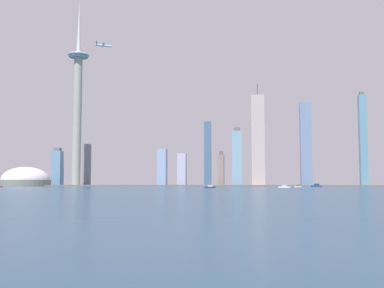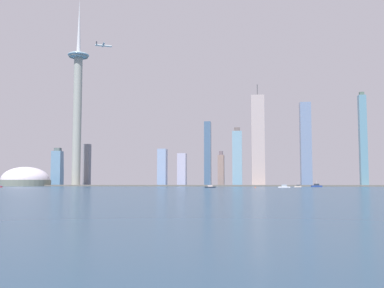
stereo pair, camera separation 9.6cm
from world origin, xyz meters
name	(u,v)px [view 2 (the right image)]	position (x,y,z in m)	size (l,w,h in m)	color
ground_plane	(91,191)	(0.00, 0.00, 0.00)	(6000.00, 6000.00, 0.00)	navy
waterfront_pier	(182,186)	(0.00, 513.94, 1.27)	(810.45, 59.60, 2.54)	#646158
observation_tower	(78,99)	(-210.58, 520.61, 171.75)	(42.17, 42.17, 375.97)	#979C94
stadium_dome	(25,181)	(-303.13, 498.85, 10.88)	(94.76, 94.76, 49.95)	slate
skyscraper_0	(306,144)	(242.43, 622.24, 86.40)	(21.94, 22.64, 172.80)	#6C82A7
skyscraper_1	(87,165)	(-205.86, 568.22, 42.99)	(12.81, 15.05, 85.98)	slate
skyscraper_2	(57,168)	(-284.58, 605.12, 38.66)	(20.92, 21.22, 81.58)	#6189AA
skyscraper_3	(237,158)	(101.81, 595.59, 57.11)	(19.60, 25.89, 119.00)	#75A2BC
skyscraper_4	(208,154)	(39.35, 620.24, 67.65)	(13.75, 22.88, 135.30)	#436284
skyscraper_5	(258,141)	(142.29, 535.64, 86.54)	(24.89, 27.72, 195.47)	#B1A09F
skyscraper_6	(363,140)	(329.34, 509.27, 83.60)	(12.91, 12.84, 170.83)	#5B8A9F
skyscraper_7	(221,170)	(68.22, 601.55, 33.15)	(12.38, 26.44, 71.31)	gray
skyscraper_8	(162,167)	(-54.76, 603.54, 38.57)	(18.04, 23.02, 77.14)	#869FC8
skyscraper_9	(182,170)	(-12.84, 601.32, 33.68)	(17.57, 22.71, 67.36)	#ADADCC
boat_2	(298,186)	(196.96, 363.15, 1.36)	(10.97, 7.82, 8.59)	beige
boat_4	(210,187)	(70.98, 274.00, 1.18)	(15.32, 6.35, 9.72)	black
boat_5	(317,186)	(229.99, 401.93, 1.87)	(17.68, 8.36, 10.30)	navy
boat_6	(284,186)	(171.29, 299.39, 1.52)	(16.91, 8.00, 4.26)	white
channel_buoy_0	(255,187)	(130.76, 251.87, 1.29)	(1.34, 1.34, 2.57)	#E54C19
airplane	(104,46)	(-131.31, 434.08, 251.16)	(28.22, 26.25, 8.23)	silver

